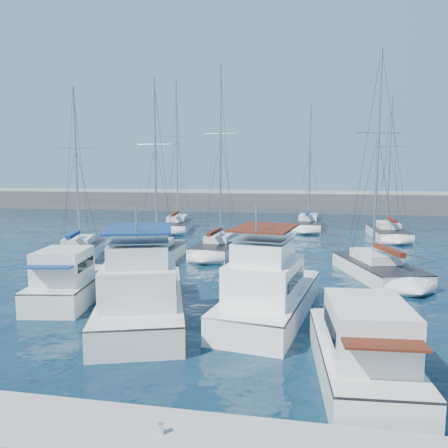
% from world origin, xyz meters
% --- Properties ---
extents(ground, '(220.00, 220.00, 0.00)m').
position_xyz_m(ground, '(0.00, 0.00, 0.00)').
color(ground, black).
rests_on(ground, ground).
extents(breakwater, '(160.00, 6.00, 4.45)m').
position_xyz_m(breakwater, '(0.00, 52.00, 1.05)').
color(breakwater, '#424244').
rests_on(breakwater, ground).
extents(dock, '(40.00, 2.20, 0.60)m').
position_xyz_m(dock, '(0.00, -11.00, 0.30)').
color(dock, gray).
rests_on(dock, ground).
extents(dock_cleat_centre, '(0.16, 0.16, 0.25)m').
position_xyz_m(dock_cleat_centre, '(0.00, -11.00, 0.72)').
color(dock_cleat_centre, silver).
rests_on(dock_cleat_centre, dock).
extents(motor_yacht_port_outer, '(3.60, 6.33, 3.20)m').
position_xyz_m(motor_yacht_port_outer, '(-8.57, -0.24, 0.94)').
color(motor_yacht_port_outer, silver).
rests_on(motor_yacht_port_outer, ground).
extents(motor_yacht_port_inner, '(6.36, 10.32, 4.69)m').
position_xyz_m(motor_yacht_port_inner, '(-3.90, -2.10, 1.13)').
color(motor_yacht_port_inner, silver).
rests_on(motor_yacht_port_inner, ground).
extents(motor_yacht_stbd_inner, '(4.63, 9.37, 4.69)m').
position_xyz_m(motor_yacht_stbd_inner, '(1.63, -0.84, 1.13)').
color(motor_yacht_stbd_inner, white).
rests_on(motor_yacht_stbd_inner, ground).
extents(motor_yacht_stbd_outer, '(3.15, 6.95, 3.20)m').
position_xyz_m(motor_yacht_stbd_outer, '(5.04, -6.47, 0.94)').
color(motor_yacht_stbd_outer, silver).
rests_on(motor_yacht_stbd_outer, ground).
extents(sailboat_mid_a, '(4.85, 7.47, 13.34)m').
position_xyz_m(sailboat_mid_a, '(-14.00, 10.49, 0.52)').
color(sailboat_mid_a, white).
rests_on(sailboat_mid_a, ground).
extents(sailboat_mid_b, '(3.16, 7.51, 13.65)m').
position_xyz_m(sailboat_mid_b, '(-7.68, 10.07, 0.52)').
color(sailboat_mid_b, silver).
rests_on(sailboat_mid_b, ground).
extents(sailboat_mid_c, '(3.36, 7.77, 15.37)m').
position_xyz_m(sailboat_mid_c, '(-3.63, 14.05, 0.54)').
color(sailboat_mid_c, silver).
rests_on(sailboat_mid_c, ground).
extents(sailboat_mid_d, '(5.22, 8.24, 14.37)m').
position_xyz_m(sailboat_mid_d, '(7.75, 8.16, 0.52)').
color(sailboat_mid_d, silver).
rests_on(sailboat_mid_d, ground).
extents(sailboat_back_a, '(4.32, 9.03, 16.92)m').
position_xyz_m(sailboat_back_a, '(-11.17, 27.52, 0.54)').
color(sailboat_back_a, white).
rests_on(sailboat_back_a, ground).
extents(sailboat_back_b, '(3.64, 9.59, 14.72)m').
position_xyz_m(sailboat_back_b, '(3.55, 31.30, 0.51)').
color(sailboat_back_b, silver).
rests_on(sailboat_back_b, ground).
extents(sailboat_back_c, '(3.27, 8.00, 14.44)m').
position_xyz_m(sailboat_back_c, '(11.34, 25.25, 0.52)').
color(sailboat_back_c, silver).
rests_on(sailboat_back_c, ground).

